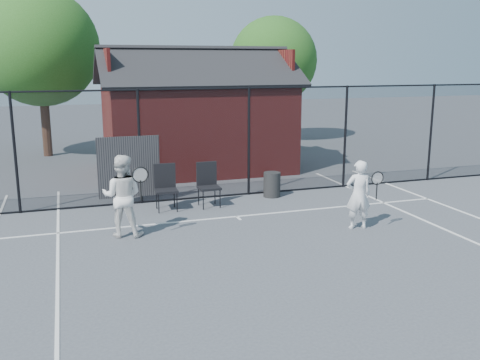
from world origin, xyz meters
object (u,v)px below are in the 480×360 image
object	(u,v)px
player_back	(122,196)
chair_left	(166,188)
player_front	(359,195)
waste_bin	(272,185)
chair_right	(209,186)
clubhouse	(197,123)

from	to	relation	value
player_back	chair_left	size ratio (longest dim) A/B	1.56
player_front	waste_bin	distance (m)	3.41
player_front	waste_bin	xyz separation A→B (m)	(-0.76, 3.30, -0.44)
player_front	chair_left	world-z (taller)	player_front
player_back	chair_right	size ratio (longest dim) A/B	1.58
player_back	player_front	bearing A→B (deg)	-12.57
chair_left	player_front	bearing A→B (deg)	-33.81
player_back	clubhouse	bearing A→B (deg)	63.76
player_back	chair_right	xyz separation A→B (m)	(2.36, 1.70, -0.33)
clubhouse	chair_right	distance (m)	5.09
player_front	player_back	bearing A→B (deg)	167.43
clubhouse	chair_right	xyz separation A→B (m)	(-0.89, -4.90, -1.05)
player_back	waste_bin	bearing A→B (deg)	26.86
player_front	chair_right	distance (m)	3.90
clubhouse	player_front	xyz separation A→B (m)	(1.79, -7.72, -0.83)
player_front	chair_right	bearing A→B (deg)	133.55
chair_left	chair_right	bearing A→B (deg)	2.86
clubhouse	waste_bin	xyz separation A→B (m)	(1.04, -4.43, -1.26)
clubhouse	chair_right	bearing A→B (deg)	-100.30
player_front	clubhouse	bearing A→B (deg)	103.07
player_front	chair_left	xyz separation A→B (m)	(-3.79, 2.82, -0.21)
clubhouse	waste_bin	distance (m)	4.72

